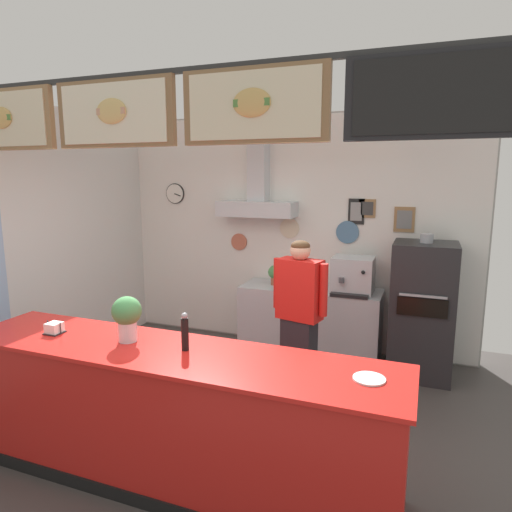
{
  "coord_description": "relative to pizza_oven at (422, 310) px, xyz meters",
  "views": [
    {
      "loc": [
        1.71,
        -3.11,
        2.29
      ],
      "look_at": [
        0.21,
        0.79,
        1.54
      ],
      "focal_mm": 31.72,
      "sensor_mm": 36.0,
      "label": 1
    }
  ],
  "objects": [
    {
      "name": "pizza_oven",
      "position": [
        0.0,
        0.0,
        0.0
      ],
      "size": [
        0.69,
        0.67,
        1.65
      ],
      "color": "#232326",
      "rests_on": "ground_plane"
    },
    {
      "name": "espresso_machine",
      "position": [
        -0.8,
        0.09,
        0.32
      ],
      "size": [
        0.49,
        0.48,
        0.44
      ],
      "color": "silver",
      "rests_on": "back_prep_counter"
    },
    {
      "name": "service_counter",
      "position": [
        -1.7,
        -2.6,
        -0.26
      ],
      "size": [
        3.43,
        0.75,
        1.03
      ],
      "color": "red",
      "rests_on": "ground_plane"
    },
    {
      "name": "back_prep_counter",
      "position": [
        -1.33,
        0.11,
        -0.34
      ],
      "size": [
        1.76,
        0.59,
        0.88
      ],
      "color": "#B7BABF",
      "rests_on": "ground_plane"
    },
    {
      "name": "napkin_holder",
      "position": [
        -2.76,
        -2.62,
        0.29
      ],
      "size": [
        0.14,
        0.13,
        0.1
      ],
      "color": "#262628",
      "rests_on": "service_counter"
    },
    {
      "name": "basil_vase",
      "position": [
        -2.1,
        -2.55,
        0.45
      ],
      "size": [
        0.23,
        0.23,
        0.35
      ],
      "color": "silver",
      "rests_on": "service_counter"
    },
    {
      "name": "condiment_plate",
      "position": [
        -0.28,
        -2.57,
        0.26
      ],
      "size": [
        0.2,
        0.2,
        0.01
      ],
      "color": "white",
      "rests_on": "service_counter"
    },
    {
      "name": "back_wall_assembly",
      "position": [
        -1.73,
        0.32,
        0.87
      ],
      "size": [
        4.79,
        2.98,
        3.06
      ],
      "color": "#9E9E99",
      "rests_on": "ground_plane"
    },
    {
      "name": "shop_worker",
      "position": [
        -1.13,
        -1.14,
        0.12
      ],
      "size": [
        0.57,
        0.31,
        1.67
      ],
      "rotation": [
        0.0,
        0.0,
        2.91
      ],
      "color": "#232328",
      "rests_on": "ground_plane"
    },
    {
      "name": "potted_oregano",
      "position": [
        -1.4,
        0.12,
        0.21
      ],
      "size": [
        0.13,
        0.13,
        0.18
      ],
      "color": "#4C4C51",
      "rests_on": "back_prep_counter"
    },
    {
      "name": "ground_plane",
      "position": [
        -1.7,
        -2.17,
        -0.78
      ],
      "size": [
        6.45,
        6.45,
        0.0
      ],
      "primitive_type": "plane",
      "color": "#3F3A38"
    },
    {
      "name": "potted_thyme",
      "position": [
        -1.79,
        0.14,
        0.25
      ],
      "size": [
        0.21,
        0.21,
        0.26
      ],
      "color": "#9E563D",
      "rests_on": "back_prep_counter"
    },
    {
      "name": "pepper_grinder",
      "position": [
        -1.59,
        -2.55,
        0.39
      ],
      "size": [
        0.05,
        0.05,
        0.28
      ],
      "color": "black",
      "rests_on": "service_counter"
    }
  ]
}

